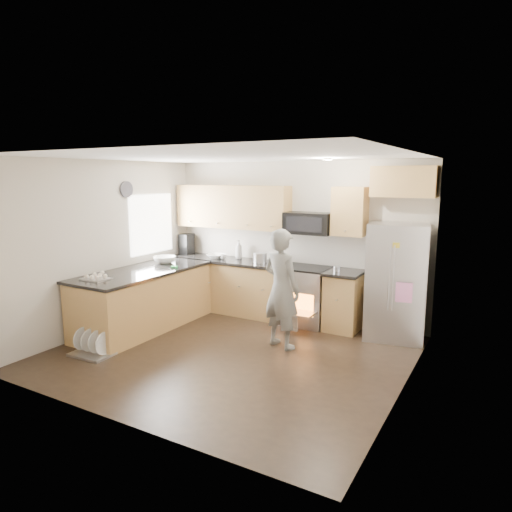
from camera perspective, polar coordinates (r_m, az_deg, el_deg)
The scene contains 8 objects.
ground at distance 6.29m, azimuth -3.26°, elevation -12.06°, with size 4.50×4.50×0.00m, color black.
room_shell at distance 5.91m, azimuth -3.64°, elevation 3.31°, with size 4.54×4.04×2.62m.
back_cabinet_run at distance 7.76m, azimuth -0.03°, elevation -0.38°, with size 4.45×0.64×2.50m.
peninsula at distance 7.37m, azimuth -13.79°, elevation -5.22°, with size 0.96×2.36×1.04m.
stove_range at distance 7.36m, azimuth 6.16°, elevation -3.30°, with size 0.76×0.97×1.79m.
refrigerator at distance 6.91m, azimuth 17.09°, elevation -3.10°, with size 0.93×0.78×1.70m.
person at distance 6.29m, azimuth 3.21°, elevation -4.10°, with size 0.61×0.40×1.66m, color gray.
dish_rack at distance 6.59m, azimuth -19.61°, elevation -10.74°, with size 0.57×0.47×0.34m.
Camera 1 is at (3.18, -4.90, 2.35)m, focal length 32.00 mm.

